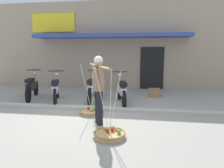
% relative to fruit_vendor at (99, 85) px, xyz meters
% --- Properties ---
extents(ground_plane, '(90.00, 90.00, 0.00)m').
position_rel_fruit_vendor_xyz_m(ground_plane, '(-0.45, 0.43, -0.98)').
color(ground_plane, '#9E998C').
extents(sidewalk_curb, '(20.00, 0.24, 0.10)m').
position_rel_fruit_vendor_xyz_m(sidewalk_curb, '(-0.45, 1.13, -0.93)').
color(sidewalk_curb, '#BAB4A5').
rests_on(sidewalk_curb, ground).
extents(fruit_vendor, '(0.81, 1.53, 1.70)m').
position_rel_fruit_vendor_xyz_m(fruit_vendor, '(0.00, 0.00, 0.00)').
color(fruit_vendor, black).
rests_on(fruit_vendor, ground).
extents(fruit_basket_left_side, '(0.69, 0.69, 1.45)m').
position_rel_fruit_vendor_xyz_m(fruit_basket_left_side, '(0.39, -0.75, -0.90)').
color(fruit_basket_left_side, tan).
rests_on(fruit_basket_left_side, ground).
extents(fruit_basket_right_side, '(0.69, 0.69, 1.45)m').
position_rel_fruit_vendor_xyz_m(fruit_basket_right_side, '(-0.39, 0.75, -0.91)').
color(fruit_basket_right_side, tan).
rests_on(fruit_basket_right_side, ground).
extents(motorcycle_nearest_shop, '(0.70, 1.76, 1.09)m').
position_rel_fruit_vendor_xyz_m(motorcycle_nearest_shop, '(-3.09, 2.23, -0.52)').
color(motorcycle_nearest_shop, black).
rests_on(motorcycle_nearest_shop, ground).
extents(motorcycle_second_in_row, '(0.76, 1.74, 1.09)m').
position_rel_fruit_vendor_xyz_m(motorcycle_second_in_row, '(-1.99, 1.95, -0.52)').
color(motorcycle_second_in_row, black).
rests_on(motorcycle_second_in_row, ground).
extents(motorcycle_third_in_row, '(0.54, 1.82, 1.09)m').
position_rel_fruit_vendor_xyz_m(motorcycle_third_in_row, '(-0.74, 2.33, -0.52)').
color(motorcycle_third_in_row, black).
rests_on(motorcycle_third_in_row, ground).
extents(motorcycle_end_of_row, '(0.61, 1.79, 1.09)m').
position_rel_fruit_vendor_xyz_m(motorcycle_end_of_row, '(0.37, 2.00, -0.52)').
color(motorcycle_end_of_row, black).
rests_on(motorcycle_end_of_row, ground).
extents(storefront_building, '(13.00, 6.00, 4.20)m').
position_rel_fruit_vendor_xyz_m(storefront_building, '(-0.43, 7.53, 1.12)').
color(storefront_building, tan).
rests_on(storefront_building, ground).
extents(wooden_crate, '(0.44, 0.36, 0.32)m').
position_rel_fruit_vendor_xyz_m(wooden_crate, '(1.56, 3.33, -0.82)').
color(wooden_crate, olive).
rests_on(wooden_crate, ground).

